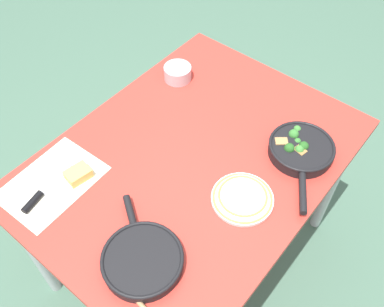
{
  "coord_description": "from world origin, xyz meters",
  "views": [
    {
      "loc": [
        0.75,
        0.61,
        1.98
      ],
      "look_at": [
        0.0,
        0.0,
        0.79
      ],
      "focal_mm": 40.0,
      "sensor_mm": 36.0,
      "label": 1
    }
  ],
  "objects_px": {
    "wooden_spoon": "(143,307)",
    "prep_bowl_steel": "(178,73)",
    "dinner_plate_stack": "(243,198)",
    "cheese_block": "(78,174)",
    "skillet_eggs": "(142,260)",
    "grater_knife": "(41,194)",
    "skillet_broccoli": "(300,149)"
  },
  "relations": [
    {
      "from": "wooden_spoon",
      "to": "dinner_plate_stack",
      "type": "height_order",
      "value": "dinner_plate_stack"
    },
    {
      "from": "skillet_eggs",
      "to": "cheese_block",
      "type": "xyz_separation_m",
      "value": [
        -0.09,
        -0.39,
        -0.0
      ]
    },
    {
      "from": "skillet_eggs",
      "to": "cheese_block",
      "type": "distance_m",
      "value": 0.4
    },
    {
      "from": "grater_knife",
      "to": "prep_bowl_steel",
      "type": "bearing_deg",
      "value": -9.1
    },
    {
      "from": "wooden_spoon",
      "to": "prep_bowl_steel",
      "type": "xyz_separation_m",
      "value": [
        -0.8,
        -0.56,
        0.02
      ]
    },
    {
      "from": "skillet_broccoli",
      "to": "dinner_plate_stack",
      "type": "bearing_deg",
      "value": -40.54
    },
    {
      "from": "cheese_block",
      "to": "skillet_broccoli",
      "type": "bearing_deg",
      "value": 136.99
    },
    {
      "from": "prep_bowl_steel",
      "to": "skillet_broccoli",
      "type": "bearing_deg",
      "value": 86.66
    },
    {
      "from": "skillet_broccoli",
      "to": "wooden_spoon",
      "type": "relative_size",
      "value": 1.07
    },
    {
      "from": "skillet_broccoli",
      "to": "wooden_spoon",
      "type": "height_order",
      "value": "skillet_broccoli"
    },
    {
      "from": "grater_knife",
      "to": "prep_bowl_steel",
      "type": "height_order",
      "value": "prep_bowl_steel"
    },
    {
      "from": "grater_knife",
      "to": "cheese_block",
      "type": "relative_size",
      "value": 2.52
    },
    {
      "from": "wooden_spoon",
      "to": "prep_bowl_steel",
      "type": "distance_m",
      "value": 0.98
    },
    {
      "from": "skillet_eggs",
      "to": "dinner_plate_stack",
      "type": "distance_m",
      "value": 0.39
    },
    {
      "from": "grater_knife",
      "to": "dinner_plate_stack",
      "type": "bearing_deg",
      "value": -63.57
    },
    {
      "from": "skillet_broccoli",
      "to": "dinner_plate_stack",
      "type": "xyz_separation_m",
      "value": [
        0.29,
        -0.05,
        -0.01
      ]
    },
    {
      "from": "skillet_broccoli",
      "to": "cheese_block",
      "type": "xyz_separation_m",
      "value": [
        0.58,
        -0.54,
        -0.01
      ]
    },
    {
      "from": "wooden_spoon",
      "to": "cheese_block",
      "type": "height_order",
      "value": "cheese_block"
    },
    {
      "from": "cheese_block",
      "to": "skillet_eggs",
      "type": "bearing_deg",
      "value": 76.97
    },
    {
      "from": "prep_bowl_steel",
      "to": "dinner_plate_stack",
      "type": "bearing_deg",
      "value": 59.82
    },
    {
      "from": "skillet_broccoli",
      "to": "grater_knife",
      "type": "distance_m",
      "value": 0.92
    },
    {
      "from": "skillet_eggs",
      "to": "grater_knife",
      "type": "height_order",
      "value": "skillet_eggs"
    },
    {
      "from": "skillet_broccoli",
      "to": "grater_knife",
      "type": "height_order",
      "value": "skillet_broccoli"
    },
    {
      "from": "skillet_eggs",
      "to": "grater_knife",
      "type": "distance_m",
      "value": 0.44
    },
    {
      "from": "skillet_broccoli",
      "to": "grater_knife",
      "type": "relative_size",
      "value": 1.54
    },
    {
      "from": "prep_bowl_steel",
      "to": "skillet_eggs",
      "type": "bearing_deg",
      "value": 33.41
    },
    {
      "from": "grater_knife",
      "to": "prep_bowl_steel",
      "type": "relative_size",
      "value": 2.03
    },
    {
      "from": "skillet_eggs",
      "to": "grater_knife",
      "type": "bearing_deg",
      "value": 38.31
    },
    {
      "from": "cheese_block",
      "to": "dinner_plate_stack",
      "type": "height_order",
      "value": "cheese_block"
    },
    {
      "from": "wooden_spoon",
      "to": "cheese_block",
      "type": "relative_size",
      "value": 3.63
    },
    {
      "from": "grater_knife",
      "to": "wooden_spoon",
      "type": "bearing_deg",
      "value": -107.6
    },
    {
      "from": "cheese_block",
      "to": "grater_knife",
      "type": "bearing_deg",
      "value": -17.95
    }
  ]
}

